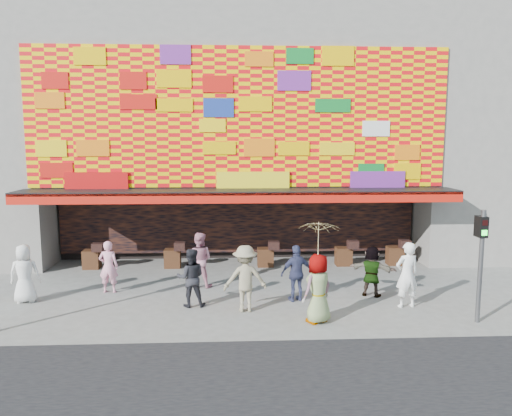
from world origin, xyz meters
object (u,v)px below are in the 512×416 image
object	(u,v)px
ped_a	(25,274)
ped_e	(297,273)
ped_f	(372,271)
ped_h	(407,275)
ped_b	(109,267)
ped_g	(318,289)
parasol	(319,241)
ped_d	(245,278)
ped_i	(199,260)
signal_right	(481,253)
ped_c	(191,278)

from	to	relation	value
ped_a	ped_e	xyz separation A→B (m)	(8.03, -0.28, -0.02)
ped_f	ped_a	bearing A→B (deg)	29.10
ped_h	ped_a	bearing A→B (deg)	-15.30
ped_b	ped_f	xyz separation A→B (m)	(8.16, -0.77, -0.04)
ped_g	parasol	size ratio (longest dim) A/B	0.94
ped_a	ped_d	world-z (taller)	ped_d
ped_a	ped_i	distance (m)	5.21
signal_right	ped_i	bearing A→B (deg)	154.54
ped_d	parasol	xyz separation A→B (m)	(1.88, -0.98, 1.26)
ped_h	parasol	bearing A→B (deg)	11.11
ped_b	parasol	bearing A→B (deg)	157.06
ped_c	ped_f	distance (m)	5.52
signal_right	ped_g	world-z (taller)	signal_right
ped_c	ped_a	bearing A→B (deg)	-9.99
ped_a	ped_c	size ratio (longest dim) A/B	1.03
ped_b	ped_e	world-z (taller)	ped_e
ped_d	ped_e	distance (m)	1.75
ped_b	ped_i	size ratio (longest dim) A/B	0.92
ped_e	ped_h	bearing A→B (deg)	151.98
ped_f	parasol	xyz separation A→B (m)	(-2.04, -2.13, 1.41)
signal_right	ped_b	xyz separation A→B (m)	(-10.34, 3.11, -1.03)
ped_d	ped_g	bearing A→B (deg)	147.03
ped_a	ped_c	world-z (taller)	ped_a
ped_e	ped_f	bearing A→B (deg)	173.42
ped_d	ped_g	world-z (taller)	ped_d
ped_a	ped_c	distance (m)	4.96
ped_c	parasol	xyz separation A→B (m)	(3.44, -1.46, 1.35)
ped_e	ped_f	world-z (taller)	ped_e
ped_c	ped_d	distance (m)	1.63
ped_d	ped_b	bearing A→B (deg)	-29.81
signal_right	ped_e	world-z (taller)	signal_right
ped_f	ped_i	bearing A→B (deg)	15.46
ped_e	ped_f	distance (m)	2.39
ped_b	ped_i	bearing A→B (deg)	-167.74
ped_h	ped_i	size ratio (longest dim) A/B	1.06
ped_f	ped_d	bearing A→B (deg)	45.02
signal_right	ped_a	xyz separation A→B (m)	(-12.58, 2.26, -0.99)
ped_a	ped_f	bearing A→B (deg)	170.60
ped_b	parasol	size ratio (longest dim) A/B	0.85
ped_e	ped_g	distance (m)	1.80
ped_h	ped_f	bearing A→B (deg)	-66.33
ped_b	ped_e	xyz separation A→B (m)	(5.79, -1.14, 0.02)
signal_right	ped_c	size ratio (longest dim) A/B	1.77
ped_f	ped_h	world-z (taller)	ped_h
parasol	ped_g	bearing A→B (deg)	90.00
ped_e	signal_right	bearing A→B (deg)	141.30
ped_g	ped_i	size ratio (longest dim) A/B	1.02
parasol	ped_a	bearing A→B (deg)	166.18
ped_a	ped_e	bearing A→B (deg)	168.15
ped_d	ped_f	world-z (taller)	ped_d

